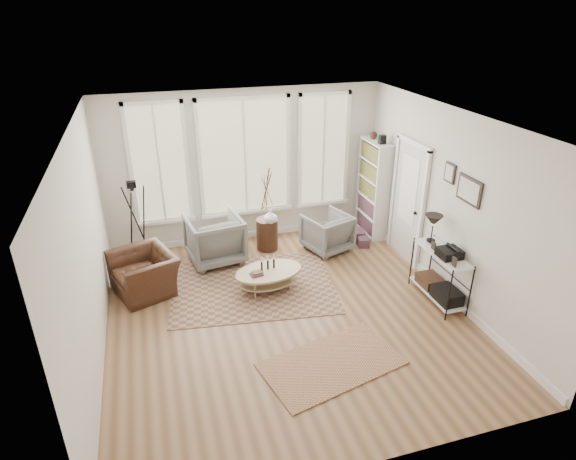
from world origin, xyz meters
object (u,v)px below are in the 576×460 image
object	(u,v)px
armchair_right	(327,232)
low_shelf	(440,271)
bookcase	(373,188)
accent_chair	(145,273)
armchair_left	(215,239)
side_table	(267,209)
coffee_table	(268,275)

from	to	relation	value
armchair_right	low_shelf	bearing A→B (deg)	98.26
armchair_right	bookcase	bearing A→B (deg)	-176.99
armchair_right	accent_chair	xyz separation A→B (m)	(-3.32, -0.50, -0.03)
armchair_left	side_table	distance (m)	1.10
low_shelf	coffee_table	size ratio (longest dim) A/B	1.09
bookcase	side_table	bearing A→B (deg)	-177.77
side_table	accent_chair	world-z (taller)	side_table
bookcase	accent_chair	distance (m)	4.58
bookcase	armchair_right	distance (m)	1.34
accent_chair	bookcase	bearing A→B (deg)	81.56
low_shelf	accent_chair	xyz separation A→B (m)	(-4.38, 1.57, -0.18)
coffee_table	side_table	size ratio (longest dim) A/B	0.70
bookcase	armchair_left	size ratio (longest dim) A/B	2.16
armchair_left	side_table	size ratio (longest dim) A/B	0.56
armchair_right	accent_chair	bearing A→B (deg)	-10.30
low_shelf	armchair_left	xyz separation A→B (m)	(-3.14, 2.26, -0.08)
coffee_table	armchair_right	bearing A→B (deg)	36.36
low_shelf	side_table	size ratio (longest dim) A/B	0.77
coffee_table	armchair_right	size ratio (longest dim) A/B	1.52
side_table	accent_chair	size ratio (longest dim) A/B	1.68
low_shelf	armchair_right	size ratio (longest dim) A/B	1.66
low_shelf	side_table	world-z (taller)	side_table
coffee_table	accent_chair	size ratio (longest dim) A/B	1.18
low_shelf	armchair_right	distance (m)	2.33
accent_chair	coffee_table	bearing A→B (deg)	53.83
bookcase	low_shelf	xyz separation A→B (m)	(-0.06, -2.52, -0.44)
side_table	armchair_left	bearing A→B (deg)	-169.97
low_shelf	coffee_table	distance (m)	2.69
bookcase	armchair_right	size ratio (longest dim) A/B	2.62
coffee_table	armchair_right	xyz separation A→B (m)	(1.41, 1.04, 0.08)
low_shelf	accent_chair	world-z (taller)	low_shelf
bookcase	accent_chair	bearing A→B (deg)	-167.95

